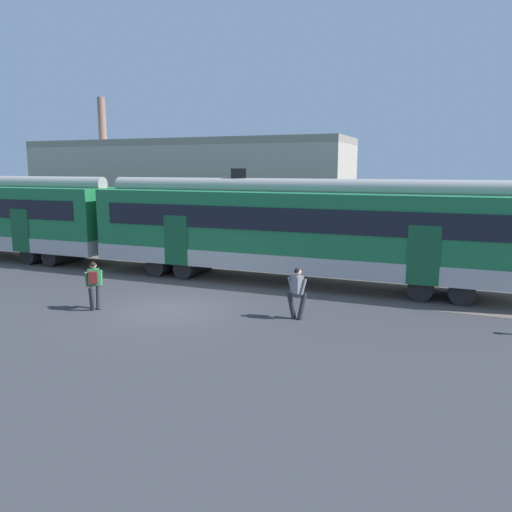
# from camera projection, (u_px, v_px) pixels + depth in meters

# --- Properties ---
(ground_plane) EXTENTS (160.00, 160.00, 0.00)m
(ground_plane) POSITION_uv_depth(u_px,v_px,m) (170.00, 309.00, 16.98)
(ground_plane) COLOR #38383D
(track_bed) EXTENTS (80.00, 4.40, 0.01)m
(track_bed) POSITION_uv_depth(u_px,v_px,m) (87.00, 264.00, 24.83)
(track_bed) COLOR #605951
(track_bed) RESTS_ON ground
(pedestrian_green) EXTENTS (0.50, 0.71, 1.67)m
(pedestrian_green) POSITION_uv_depth(u_px,v_px,m) (94.00, 282.00, 16.74)
(pedestrian_green) COLOR #28282D
(pedestrian_green) RESTS_ON ground
(pedestrian_grey) EXTENTS (0.67, 0.51, 1.67)m
(pedestrian_grey) POSITION_uv_depth(u_px,v_px,m) (297.00, 290.00, 15.74)
(pedestrian_grey) COLOR #28282D
(pedestrian_grey) RESTS_ON ground
(background_building) EXTENTS (20.07, 5.00, 9.20)m
(background_building) POSITION_uv_depth(u_px,v_px,m) (185.00, 193.00, 30.71)
(background_building) COLOR #B2A899
(background_building) RESTS_ON ground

